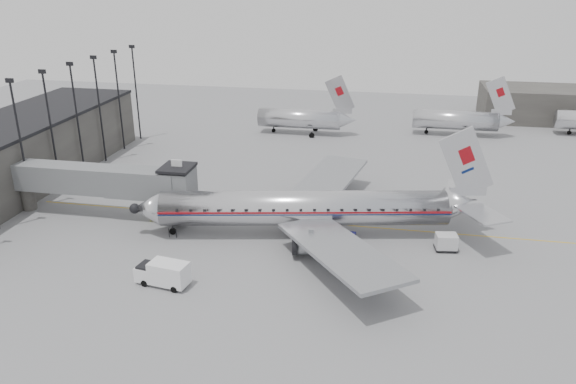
% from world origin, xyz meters
% --- Properties ---
extents(ground, '(160.00, 160.00, 0.00)m').
position_xyz_m(ground, '(0.00, 0.00, 0.00)').
color(ground, slate).
rests_on(ground, ground).
extents(terminal, '(12.00, 46.00, 8.00)m').
position_xyz_m(terminal, '(-34.00, 10.00, 4.00)').
color(terminal, '#3C3937').
rests_on(terminal, ground).
extents(hangar, '(30.00, 12.00, 6.00)m').
position_xyz_m(hangar, '(45.00, 60.00, 3.00)').
color(hangar, '#3C3937').
rests_on(hangar, ground).
extents(apron_line, '(60.00, 0.15, 0.01)m').
position_xyz_m(apron_line, '(3.00, 6.00, 0.01)').
color(apron_line, gold).
rests_on(apron_line, ground).
extents(jet_bridge, '(21.00, 6.20, 7.10)m').
position_xyz_m(jet_bridge, '(-16.66, 3.67, 4.18)').
color(jet_bridge, slate).
rests_on(jet_bridge, ground).
extents(floodlight_masts, '(0.90, 42.25, 15.25)m').
position_xyz_m(floodlight_masts, '(-27.50, 13.00, 8.36)').
color(floodlight_masts, black).
rests_on(floodlight_masts, ground).
extents(distant_aircraft_near, '(16.39, 3.20, 10.26)m').
position_xyz_m(distant_aircraft_near, '(-1.79, 42.00, 2.73)').
color(distant_aircraft_near, silver).
rests_on(distant_aircraft_near, ground).
extents(distant_aircraft_mid, '(16.39, 3.20, 10.26)m').
position_xyz_m(distant_aircraft_mid, '(24.21, 46.00, 2.73)').
color(distant_aircraft_mid, silver).
rests_on(distant_aircraft_mid, ground).
extents(airliner, '(37.04, 34.00, 11.83)m').
position_xyz_m(airliner, '(5.91, 3.14, 2.97)').
color(airliner, silver).
rests_on(airliner, ground).
extents(service_van, '(5.04, 2.57, 2.27)m').
position_xyz_m(service_van, '(-5.43, -9.57, 1.19)').
color(service_van, white).
rests_on(service_van, ground).
extents(baggage_cart_navy, '(2.54, 2.03, 1.87)m').
position_xyz_m(baggage_cart_navy, '(9.63, -0.11, 0.99)').
color(baggage_cart_navy, black).
rests_on(baggage_cart_navy, ground).
extents(baggage_cart_white, '(2.37, 1.93, 1.70)m').
position_xyz_m(baggage_cart_white, '(19.72, 2.00, 0.90)').
color(baggage_cart_white, silver).
rests_on(baggage_cart_white, ground).
extents(ramp_worker, '(0.65, 0.45, 1.70)m').
position_xyz_m(ramp_worker, '(-12.00, 3.00, 0.85)').
color(ramp_worker, '#D1DB19').
rests_on(ramp_worker, ground).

